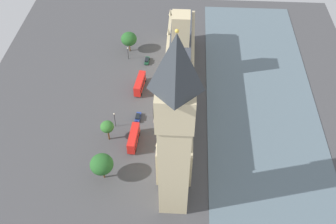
{
  "coord_description": "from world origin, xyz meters",
  "views": [
    {
      "loc": [
        -3.89,
        100.74,
        99.63
      ],
      "look_at": [
        1.0,
        15.16,
        8.82
      ],
      "focal_mm": 40.19,
      "sensor_mm": 36.0,
      "label": 1
    }
  ],
  "objects_px": {
    "plane_tree_kerbside": "(129,39)",
    "plane_tree_by_river_gate": "(107,127)",
    "car_blue_leading": "(138,117)",
    "pedestrian_midblock": "(154,121)",
    "street_lamp_corner": "(114,117)",
    "car_dark_green_trailing": "(147,60)",
    "double_decker_bus_opposite_hall": "(140,84)",
    "parliament_building": "(179,80)",
    "plane_tree_far_end": "(102,164)",
    "clock_tower": "(175,133)",
    "double_decker_bus_near_tower": "(134,138)",
    "street_lamp_under_trees": "(128,51)"
  },
  "relations": [
    {
      "from": "plane_tree_kerbside",
      "to": "plane_tree_by_river_gate",
      "type": "height_order",
      "value": "plane_tree_kerbside"
    },
    {
      "from": "car_blue_leading",
      "to": "pedestrian_midblock",
      "type": "height_order",
      "value": "car_blue_leading"
    },
    {
      "from": "street_lamp_corner",
      "to": "car_dark_green_trailing",
      "type": "bearing_deg",
      "value": -101.9
    },
    {
      "from": "pedestrian_midblock",
      "to": "double_decker_bus_opposite_hall",
      "type": "bearing_deg",
      "value": -120.07
    },
    {
      "from": "parliament_building",
      "to": "plane_tree_far_end",
      "type": "height_order",
      "value": "parliament_building"
    },
    {
      "from": "car_dark_green_trailing",
      "to": "plane_tree_by_river_gate",
      "type": "height_order",
      "value": "plane_tree_by_river_gate"
    },
    {
      "from": "plane_tree_by_river_gate",
      "to": "clock_tower",
      "type": "bearing_deg",
      "value": 135.46
    },
    {
      "from": "pedestrian_midblock",
      "to": "plane_tree_by_river_gate",
      "type": "distance_m",
      "value": 17.71
    },
    {
      "from": "clock_tower",
      "to": "car_blue_leading",
      "type": "xyz_separation_m",
      "value": [
        14.23,
        -32.52,
        -30.5
      ]
    },
    {
      "from": "double_decker_bus_opposite_hall",
      "to": "double_decker_bus_near_tower",
      "type": "distance_m",
      "value": 26.86
    },
    {
      "from": "parliament_building",
      "to": "street_lamp_corner",
      "type": "bearing_deg",
      "value": 36.66
    },
    {
      "from": "pedestrian_midblock",
      "to": "car_dark_green_trailing",
      "type": "bearing_deg",
      "value": -131.84
    },
    {
      "from": "car_blue_leading",
      "to": "parliament_building",
      "type": "bearing_deg",
      "value": 44.19
    },
    {
      "from": "parliament_building",
      "to": "plane_tree_far_end",
      "type": "relative_size",
      "value": 7.7
    },
    {
      "from": "clock_tower",
      "to": "street_lamp_corner",
      "type": "height_order",
      "value": "clock_tower"
    },
    {
      "from": "car_blue_leading",
      "to": "pedestrian_midblock",
      "type": "distance_m",
      "value": 6.13
    },
    {
      "from": "clock_tower",
      "to": "plane_tree_by_river_gate",
      "type": "xyz_separation_m",
      "value": [
        23.01,
        -22.65,
        -25.1
      ]
    },
    {
      "from": "clock_tower",
      "to": "street_lamp_under_trees",
      "type": "relative_size",
      "value": 10.43
    },
    {
      "from": "plane_tree_kerbside",
      "to": "street_lamp_under_trees",
      "type": "bearing_deg",
      "value": 91.46
    },
    {
      "from": "clock_tower",
      "to": "street_lamp_under_trees",
      "type": "height_order",
      "value": "clock_tower"
    },
    {
      "from": "street_lamp_under_trees",
      "to": "plane_tree_far_end",
      "type": "bearing_deg",
      "value": 90.03
    },
    {
      "from": "clock_tower",
      "to": "car_blue_leading",
      "type": "bearing_deg",
      "value": -66.37
    },
    {
      "from": "parliament_building",
      "to": "double_decker_bus_near_tower",
      "type": "relative_size",
      "value": 7.14
    },
    {
      "from": "double_decker_bus_near_tower",
      "to": "street_lamp_corner",
      "type": "relative_size",
      "value": 1.6
    },
    {
      "from": "plane_tree_by_river_gate",
      "to": "parliament_building",
      "type": "bearing_deg",
      "value": -136.25
    },
    {
      "from": "clock_tower",
      "to": "street_lamp_under_trees",
      "type": "distance_m",
      "value": 75.01
    },
    {
      "from": "clock_tower",
      "to": "car_dark_green_trailing",
      "type": "height_order",
      "value": "clock_tower"
    },
    {
      "from": "plane_tree_far_end",
      "to": "parliament_building",
      "type": "bearing_deg",
      "value": -120.35
    },
    {
      "from": "clock_tower",
      "to": "car_blue_leading",
      "type": "distance_m",
      "value": 46.8
    },
    {
      "from": "parliament_building",
      "to": "pedestrian_midblock",
      "type": "bearing_deg",
      "value": 59.21
    },
    {
      "from": "clock_tower",
      "to": "car_dark_green_trailing",
      "type": "distance_m",
      "value": 72.75
    },
    {
      "from": "car_dark_green_trailing",
      "to": "parliament_building",
      "type": "bearing_deg",
      "value": -53.9
    },
    {
      "from": "plane_tree_kerbside",
      "to": "clock_tower",
      "type": "bearing_deg",
      "value": 107.13
    },
    {
      "from": "clock_tower",
      "to": "plane_tree_kerbside",
      "type": "relative_size",
      "value": 6.8
    },
    {
      "from": "parliament_building",
      "to": "car_blue_leading",
      "type": "bearing_deg",
      "value": 40.45
    },
    {
      "from": "parliament_building",
      "to": "clock_tower",
      "type": "xyz_separation_m",
      "value": [
        -0.22,
        44.46,
        22.9
      ]
    },
    {
      "from": "double_decker_bus_opposite_hall",
      "to": "pedestrian_midblock",
      "type": "height_order",
      "value": "double_decker_bus_opposite_hall"
    },
    {
      "from": "parliament_building",
      "to": "clock_tower",
      "type": "height_order",
      "value": "clock_tower"
    },
    {
      "from": "car_dark_green_trailing",
      "to": "double_decker_bus_opposite_hall",
      "type": "relative_size",
      "value": 0.44
    },
    {
      "from": "car_blue_leading",
      "to": "plane_tree_far_end",
      "type": "relative_size",
      "value": 0.47
    },
    {
      "from": "street_lamp_corner",
      "to": "plane_tree_by_river_gate",
      "type": "bearing_deg",
      "value": 77.01
    },
    {
      "from": "double_decker_bus_opposite_hall",
      "to": "street_lamp_corner",
      "type": "height_order",
      "value": "street_lamp_corner"
    },
    {
      "from": "plane_tree_far_end",
      "to": "street_lamp_under_trees",
      "type": "relative_size",
      "value": 1.7
    },
    {
      "from": "pedestrian_midblock",
      "to": "plane_tree_far_end",
      "type": "xyz_separation_m",
      "value": [
        13.67,
        23.59,
        6.07
      ]
    },
    {
      "from": "double_decker_bus_near_tower",
      "to": "plane_tree_kerbside",
      "type": "xyz_separation_m",
      "value": [
        7.81,
        -50.47,
        3.45
      ]
    },
    {
      "from": "plane_tree_by_river_gate",
      "to": "street_lamp_under_trees",
      "type": "xyz_separation_m",
      "value": [
        -0.98,
        -43.66,
        -2.18
      ]
    },
    {
      "from": "double_decker_bus_opposite_hall",
      "to": "pedestrian_midblock",
      "type": "xyz_separation_m",
      "value": [
        -6.84,
        17.42,
        -1.88
      ]
    },
    {
      "from": "car_blue_leading",
      "to": "street_lamp_corner",
      "type": "xyz_separation_m",
      "value": [
        7.43,
        4.01,
        3.72
      ]
    },
    {
      "from": "plane_tree_kerbside",
      "to": "parliament_building",
      "type": "bearing_deg",
      "value": 128.64
    },
    {
      "from": "car_dark_green_trailing",
      "to": "plane_tree_by_river_gate",
      "type": "bearing_deg",
      "value": -100.54
    }
  ]
}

